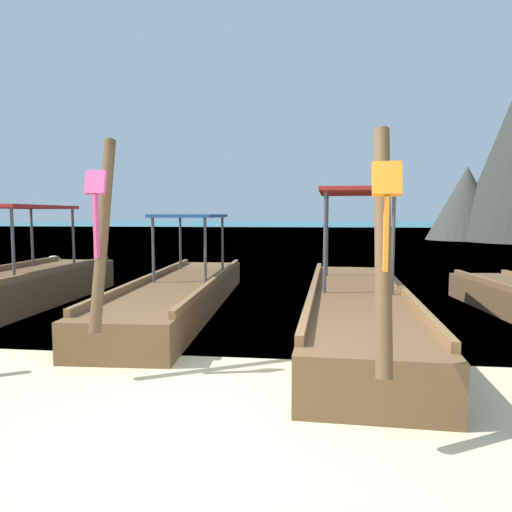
% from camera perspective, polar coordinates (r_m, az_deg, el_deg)
% --- Properties ---
extents(ground, '(120.00, 120.00, 0.00)m').
position_cam_1_polar(ground, '(3.99, -7.24, -19.89)').
color(ground, beige).
extents(sea_water, '(120.00, 120.00, 0.00)m').
position_cam_1_polar(sea_water, '(65.43, 6.18, 3.49)').
color(sea_water, '#147A89').
rests_on(sea_water, ground).
extents(longtail_boat_pink_ribbon, '(1.60, 7.17, 2.49)m').
position_cam_1_polar(longtail_boat_pink_ribbon, '(8.65, -8.84, -4.18)').
color(longtail_boat_pink_ribbon, brown).
rests_on(longtail_boat_pink_ribbon, ground).
extents(longtail_boat_orange_ribbon, '(1.62, 7.23, 2.35)m').
position_cam_1_polar(longtail_boat_orange_ribbon, '(7.24, 11.96, -5.77)').
color(longtail_boat_orange_ribbon, brown).
rests_on(longtail_boat_orange_ribbon, ground).
extents(mooring_buoy_near, '(0.47, 0.47, 0.47)m').
position_cam_1_polar(mooring_buoy_near, '(15.25, -23.02, -0.83)').
color(mooring_buoy_near, white).
rests_on(mooring_buoy_near, sea_water).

